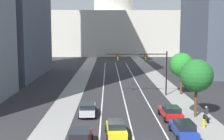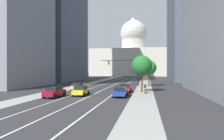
{
  "view_description": "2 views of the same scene",
  "coord_description": "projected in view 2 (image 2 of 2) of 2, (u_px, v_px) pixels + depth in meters",
  "views": [
    {
      "loc": [
        -2.34,
        -25.72,
        9.76
      ],
      "look_at": [
        -1.67,
        23.58,
        3.58
      ],
      "focal_mm": 50.17,
      "sensor_mm": 36.0,
      "label": 1
    },
    {
      "loc": [
        8.51,
        -26.71,
        4.04
      ],
      "look_at": [
        -0.94,
        26.47,
        3.94
      ],
      "focal_mm": 31.25,
      "sensor_mm": 36.0,
      "label": 2
    }
  ],
  "objects": [
    {
      "name": "traffic_signal_mast",
      "position": [
        126.0,
        66.0,
        47.87
      ],
      "size": [
        9.3,
        0.39,
        6.71
      ],
      "color": "black",
      "rests_on": "ground"
    },
    {
      "name": "street_tree_far_right",
      "position": [
        149.0,
        68.0,
        47.84
      ],
      "size": [
        3.74,
        3.74,
        6.43
      ],
      "color": "#51381E",
      "rests_on": "ground"
    },
    {
      "name": "ground_plane",
      "position": [
        122.0,
        81.0,
        67.17
      ],
      "size": [
        400.0,
        400.0,
        0.0
      ],
      "primitive_type": "plane",
      "color": "#2B2B2D"
    },
    {
      "name": "sidewalk_left",
      "position": [
        95.0,
        82.0,
        63.64
      ],
      "size": [
        3.44,
        130.0,
        0.01
      ],
      "primitive_type": "cube",
      "color": "gray",
      "rests_on": "ground"
    },
    {
      "name": "street_tree_mid_right",
      "position": [
        142.0,
        66.0,
        35.29
      ],
      "size": [
        3.73,
        3.73,
        6.63
      ],
      "color": "#51381E",
      "rests_on": "ground"
    },
    {
      "name": "car_yellow",
      "position": [
        81.0,
        90.0,
        30.3
      ],
      "size": [
        2.09,
        4.2,
        1.52
      ],
      "rotation": [
        0.0,
        0.0,
        1.62
      ],
      "color": "yellow",
      "rests_on": "ground"
    },
    {
      "name": "car_red",
      "position": [
        125.0,
        88.0,
        35.11
      ],
      "size": [
        2.26,
        4.66,
        1.44
      ],
      "rotation": [
        0.0,
        0.0,
        1.62
      ],
      "color": "red",
      "rests_on": "ground"
    },
    {
      "name": "car_silver",
      "position": [
        78.0,
        86.0,
        38.1
      ],
      "size": [
        2.05,
        4.5,
        1.53
      ],
      "rotation": [
        0.0,
        0.0,
        1.6
      ],
      "color": "#B2B5BA",
      "rests_on": "ground"
    },
    {
      "name": "capitol_building",
      "position": [
        133.0,
        56.0,
        128.84
      ],
      "size": [
        54.87,
        22.07,
        38.06
      ],
      "color": "beige",
      "rests_on": "ground"
    },
    {
      "name": "sidewalk_right",
      "position": [
        145.0,
        83.0,
        60.86
      ],
      "size": [
        3.44,
        130.0,
        0.01
      ],
      "primitive_type": "cube",
      "color": "gray",
      "rests_on": "ground"
    },
    {
      "name": "car_crimson",
      "position": [
        55.0,
        92.0,
        28.32
      ],
      "size": [
        2.09,
        4.08,
        1.46
      ],
      "rotation": [
        0.0,
        0.0,
        1.53
      ],
      "color": "maroon",
      "rests_on": "ground"
    },
    {
      "name": "fire_hydrant",
      "position": [
        140.0,
        92.0,
        31.31
      ],
      "size": [
        0.26,
        0.35,
        0.91
      ],
      "color": "yellow",
      "rests_on": "ground"
    },
    {
      "name": "lane_stripe_center",
      "position": [
        114.0,
        85.0,
        52.41
      ],
      "size": [
        0.16,
        90.0,
        0.01
      ],
      "primitive_type": "cube",
      "color": "white",
      "rests_on": "ground"
    },
    {
      "name": "car_blue",
      "position": [
        121.0,
        91.0,
        29.17
      ],
      "size": [
        2.03,
        4.74,
        1.48
      ],
      "rotation": [
        0.0,
        0.0,
        1.59
      ],
      "color": "#1E389E",
      "rests_on": "ground"
    },
    {
      "name": "lane_stripe_right",
      "position": [
        126.0,
        85.0,
        51.86
      ],
      "size": [
        0.16,
        90.0,
        0.01
      ],
      "primitive_type": "cube",
      "color": "white",
      "rests_on": "ground"
    },
    {
      "name": "lane_stripe_left",
      "position": [
        103.0,
        84.0,
        52.95
      ],
      "size": [
        0.16,
        90.0,
        0.01
      ],
      "primitive_type": "cube",
      "color": "white",
      "rests_on": "ground"
    },
    {
      "name": "office_tower_far_left",
      "position": [
        57.0,
        3.0,
        73.51
      ],
      "size": [
        16.77,
        27.77,
        58.5
      ],
      "color": "#4C5666",
      "rests_on": "ground"
    },
    {
      "name": "office_tower_far_right",
      "position": [
        192.0,
        28.0,
        68.73
      ],
      "size": [
        15.05,
        23.97,
        37.45
      ],
      "color": "#4C5666",
      "rests_on": "ground"
    },
    {
      "name": "cyclist",
      "position": [
        145.0,
        88.0,
        33.18
      ],
      "size": [
        0.37,
        1.7,
        1.72
      ],
      "rotation": [
        0.0,
        0.0,
        1.61
      ],
      "color": "black",
      "rests_on": "ground"
    }
  ]
}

